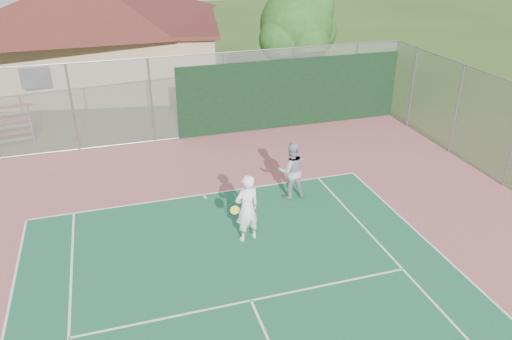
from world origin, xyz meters
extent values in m
cylinder|color=gray|center=(-4.00, 17.00, 1.75)|extent=(0.08, 0.08, 3.50)
cylinder|color=gray|center=(-1.00, 17.00, 1.75)|extent=(0.08, 0.08, 3.50)
cylinder|color=gray|center=(2.00, 17.00, 1.75)|extent=(0.08, 0.08, 3.50)
cylinder|color=gray|center=(5.00, 17.00, 1.75)|extent=(0.08, 0.08, 3.50)
cylinder|color=gray|center=(8.00, 17.00, 1.75)|extent=(0.08, 0.08, 3.50)
cylinder|color=gray|center=(10.00, 17.00, 1.75)|extent=(0.08, 0.08, 3.50)
cylinder|color=gray|center=(0.00, 17.00, 3.50)|extent=(20.00, 0.05, 0.05)
cylinder|color=gray|center=(0.00, 17.00, 0.05)|extent=(20.00, 0.05, 0.05)
cube|color=#999EA0|center=(0.00, 17.00, 1.75)|extent=(20.00, 0.02, 3.50)
cube|color=black|center=(5.00, 16.95, 1.55)|extent=(10.00, 0.04, 3.00)
cylinder|color=gray|center=(10.00, 15.50, 1.75)|extent=(0.08, 0.08, 3.50)
cylinder|color=gray|center=(10.00, 12.50, 1.75)|extent=(0.08, 0.08, 3.50)
cube|color=#999EA0|center=(10.00, 12.50, 1.75)|extent=(0.02, 9.00, 3.50)
cube|color=tan|center=(-3.05, 26.50, 1.63)|extent=(14.34, 10.85, 3.25)
cube|color=#5A2621|center=(-3.05, 26.50, 3.31)|extent=(14.97, 11.48, 0.20)
cube|color=black|center=(-0.88, 22.13, 1.14)|extent=(0.98, 0.06, 2.28)
cube|color=#B2B5BA|center=(-5.91, 19.18, 0.60)|extent=(0.37, 1.95, 1.20)
cylinder|color=#392314|center=(6.32, 20.03, 1.51)|extent=(0.39, 0.39, 3.02)
sphere|color=#1E4C17|center=(6.32, 20.03, 3.88)|extent=(3.45, 3.45, 3.45)
sphere|color=#1E4C17|center=(7.29, 20.36, 3.45)|extent=(2.37, 2.37, 2.37)
sphere|color=#1E4C17|center=(5.45, 19.60, 3.35)|extent=(2.16, 2.16, 2.16)
sphere|color=#1E4C17|center=(6.53, 19.06, 3.24)|extent=(1.94, 1.94, 1.94)
sphere|color=#1E4C17|center=(5.99, 20.90, 3.67)|extent=(2.16, 2.16, 2.16)
sphere|color=#1E4C17|center=(6.97, 19.82, 4.64)|extent=(2.16, 2.16, 2.16)
imported|color=white|center=(0.65, 8.94, 1.01)|extent=(0.83, 0.64, 2.02)
imported|color=#A0A2A5|center=(2.70, 10.92, 0.95)|extent=(0.96, 0.76, 1.91)
camera|label=1|loc=(-2.62, -2.52, 8.01)|focal=35.00mm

